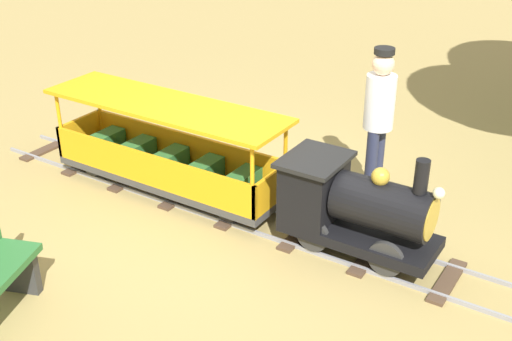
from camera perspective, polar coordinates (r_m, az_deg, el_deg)
name	(u,v)px	position (r m, az deg, el deg)	size (l,w,h in m)	color
ground_plane	(239,214)	(6.55, -1.49, -3.87)	(60.00, 60.00, 0.00)	#A38C51
track	(239,213)	(6.54, -1.48, -3.75)	(0.70, 6.40, 0.04)	gray
locomotive	(353,205)	(5.80, 8.51, -3.00)	(0.66, 1.45, 1.03)	black
passenger_car	(168,156)	(6.84, -7.80, 1.26)	(0.76, 2.70, 0.97)	#3F3F3F
conductor_person	(379,113)	(6.56, 10.77, 4.98)	(0.30, 0.30, 1.62)	#282D47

